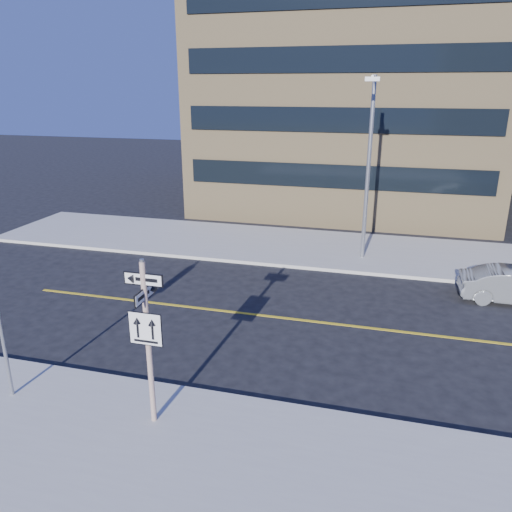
% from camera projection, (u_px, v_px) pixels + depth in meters
% --- Properties ---
extents(ground, '(120.00, 120.00, 0.00)m').
position_uv_depth(ground, '(194.00, 370.00, 14.22)').
color(ground, black).
rests_on(ground, ground).
extents(sign_pole, '(0.92, 0.92, 4.06)m').
position_uv_depth(sign_pole, '(147.00, 334.00, 11.14)').
color(sign_pole, silver).
rests_on(sign_pole, near_sidewalk).
extents(streetlight_a, '(0.55, 2.25, 8.00)m').
position_uv_depth(streetlight_a, '(369.00, 158.00, 21.54)').
color(streetlight_a, gray).
rests_on(streetlight_a, far_sidewalk).
extents(building_brick, '(18.00, 18.00, 18.00)m').
position_uv_depth(building_brick, '(354.00, 66.00, 33.68)').
color(building_brick, tan).
rests_on(building_brick, ground).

